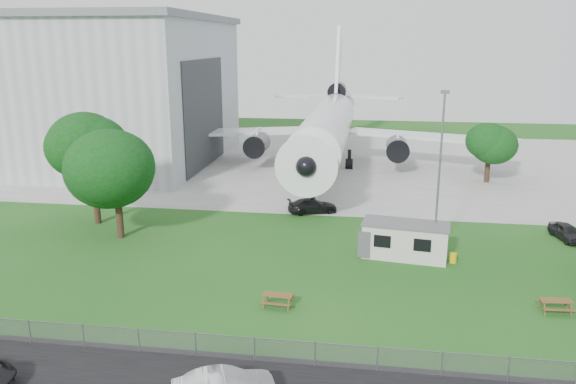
# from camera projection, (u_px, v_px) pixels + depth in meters

# --- Properties ---
(ground) EXTENTS (160.00, 160.00, 0.00)m
(ground) POSITION_uv_depth(u_px,v_px,m) (314.00, 284.00, 36.61)
(ground) COLOR #2F6A24
(concrete_apron) EXTENTS (120.00, 46.00, 0.03)m
(concrete_apron) POSITION_uv_depth(u_px,v_px,m) (344.00, 163.00, 72.90)
(concrete_apron) COLOR #B7B7B2
(concrete_apron) RESTS_ON ground
(hangar) EXTENTS (43.00, 31.00, 18.55)m
(hangar) POSITION_uv_depth(u_px,v_px,m) (56.00, 88.00, 73.91)
(hangar) COLOR #B2B7BC
(hangar) RESTS_ON ground
(airliner) EXTENTS (46.36, 47.73, 17.69)m
(airliner) POSITION_uv_depth(u_px,v_px,m) (328.00, 125.00, 69.77)
(airliner) COLOR white
(airliner) RESTS_ON ground
(site_cabin) EXTENTS (6.91, 3.55, 2.62)m
(site_cabin) POSITION_uv_depth(u_px,v_px,m) (405.00, 240.00, 40.91)
(site_cabin) COLOR beige
(site_cabin) RESTS_ON ground
(picnic_west) EXTENTS (1.92, 1.65, 0.76)m
(picnic_west) POSITION_uv_depth(u_px,v_px,m) (278.00, 306.00, 33.61)
(picnic_west) COLOR brown
(picnic_west) RESTS_ON ground
(picnic_east) EXTENTS (1.92, 1.64, 0.76)m
(picnic_east) POSITION_uv_depth(u_px,v_px,m) (555.00, 312.00, 32.90)
(picnic_east) COLOR brown
(picnic_east) RESTS_ON ground
(fence) EXTENTS (58.00, 0.04, 1.30)m
(fence) POSITION_uv_depth(u_px,v_px,m) (295.00, 364.00, 27.53)
(fence) COLOR gray
(fence) RESTS_ON ground
(lamp_mast) EXTENTS (0.16, 0.16, 12.00)m
(lamp_mast) POSITION_uv_depth(u_px,v_px,m) (439.00, 177.00, 39.81)
(lamp_mast) COLOR slate
(lamp_mast) RESTS_ON ground
(tree_west_big) EXTENTS (7.81, 7.81, 10.37)m
(tree_west_big) POSITION_uv_depth(u_px,v_px,m) (92.00, 150.00, 47.26)
(tree_west_big) COLOR #382619
(tree_west_big) RESTS_ON ground
(tree_west_small) EXTENTS (7.21, 7.21, 9.07)m
(tree_west_small) POSITION_uv_depth(u_px,v_px,m) (116.00, 172.00, 43.97)
(tree_west_small) COLOR #382619
(tree_west_small) RESTS_ON ground
(tree_far_apron) EXTENTS (5.49, 5.49, 7.39)m
(tree_far_apron) POSITION_uv_depth(u_px,v_px,m) (490.00, 142.00, 61.93)
(tree_far_apron) COLOR #382619
(tree_far_apron) RESTS_ON ground
(car_ne_hatch) EXTENTS (2.26, 3.97, 1.27)m
(car_ne_hatch) POSITION_uv_depth(u_px,v_px,m) (567.00, 232.00, 44.70)
(car_ne_hatch) COLOR black
(car_ne_hatch) RESTS_ON ground
(car_apron_van) EXTENTS (4.90, 3.28, 1.32)m
(car_apron_van) POSITION_uv_depth(u_px,v_px,m) (312.00, 206.00, 51.68)
(car_apron_van) COLOR black
(car_apron_van) RESTS_ON ground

